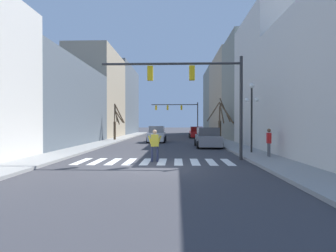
{
  "coord_description": "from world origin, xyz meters",
  "views": [
    {
      "loc": [
        1.26,
        -12.57,
        2.13
      ],
      "look_at": [
        -0.2,
        30.98,
        1.67
      ],
      "focal_mm": 28.0,
      "sensor_mm": 36.0,
      "label": 1
    }
  ],
  "objects_px": {
    "car_parked_left_far": "(196,133)",
    "street_tree_left_mid": "(221,121)",
    "car_parked_right_mid": "(208,138)",
    "pedestrian_waiting_at_curb": "(155,143)",
    "car_parked_left_mid": "(157,135)",
    "pedestrian_crossing_street": "(269,140)",
    "traffic_signal_near": "(198,84)",
    "street_tree_left_near": "(116,122)",
    "street_lamp_right_corner": "(252,104)",
    "traffic_signal_far": "(180,110)"
  },
  "relations": [
    {
      "from": "car_parked_left_far",
      "to": "street_tree_left_mid",
      "type": "height_order",
      "value": "street_tree_left_mid"
    },
    {
      "from": "car_parked_right_mid",
      "to": "car_parked_left_far",
      "type": "bearing_deg",
      "value": -0.28
    },
    {
      "from": "pedestrian_waiting_at_curb",
      "to": "street_tree_left_mid",
      "type": "height_order",
      "value": "street_tree_left_mid"
    },
    {
      "from": "car_parked_right_mid",
      "to": "car_parked_left_mid",
      "type": "xyz_separation_m",
      "value": [
        -5.02,
        6.23,
        0.03
      ]
    },
    {
      "from": "car_parked_left_far",
      "to": "pedestrian_crossing_street",
      "type": "xyz_separation_m",
      "value": [
        2.66,
        -22.49,
        0.37
      ]
    },
    {
      "from": "traffic_signal_near",
      "to": "car_parked_right_mid",
      "type": "xyz_separation_m",
      "value": [
        1.53,
        8.07,
        -3.62
      ]
    },
    {
      "from": "pedestrian_crossing_street",
      "to": "street_tree_left_near",
      "type": "relative_size",
      "value": 0.38
    },
    {
      "from": "car_parked_left_mid",
      "to": "pedestrian_crossing_street",
      "type": "xyz_separation_m",
      "value": [
        7.75,
        -13.83,
        0.29
      ]
    },
    {
      "from": "traffic_signal_near",
      "to": "car_parked_left_mid",
      "type": "distance_m",
      "value": 15.16
    },
    {
      "from": "traffic_signal_near",
      "to": "street_tree_left_near",
      "type": "bearing_deg",
      "value": 118.0
    },
    {
      "from": "pedestrian_waiting_at_curb",
      "to": "pedestrian_crossing_street",
      "type": "bearing_deg",
      "value": 178.54
    },
    {
      "from": "street_lamp_right_corner",
      "to": "car_parked_right_mid",
      "type": "height_order",
      "value": "street_lamp_right_corner"
    },
    {
      "from": "pedestrian_crossing_street",
      "to": "traffic_signal_far",
      "type": "bearing_deg",
      "value": -163.26
    },
    {
      "from": "pedestrian_crossing_street",
      "to": "traffic_signal_near",
      "type": "bearing_deg",
      "value": -75.94
    },
    {
      "from": "car_parked_left_far",
      "to": "street_lamp_right_corner",
      "type": "bearing_deg",
      "value": -173.74
    },
    {
      "from": "street_lamp_right_corner",
      "to": "pedestrian_crossing_street",
      "type": "distance_m",
      "value": 3.18
    },
    {
      "from": "traffic_signal_far",
      "to": "car_parked_left_far",
      "type": "xyz_separation_m",
      "value": [
        2.31,
        -8.6,
        -3.65
      ]
    },
    {
      "from": "street_lamp_right_corner",
      "to": "pedestrian_waiting_at_curb",
      "type": "height_order",
      "value": "street_lamp_right_corner"
    },
    {
      "from": "pedestrian_crossing_street",
      "to": "pedestrian_waiting_at_curb",
      "type": "bearing_deg",
      "value": -71.39
    },
    {
      "from": "car_parked_left_far",
      "to": "pedestrian_waiting_at_curb",
      "type": "height_order",
      "value": "pedestrian_waiting_at_curb"
    },
    {
      "from": "car_parked_right_mid",
      "to": "pedestrian_crossing_street",
      "type": "relative_size",
      "value": 2.67
    },
    {
      "from": "street_tree_left_mid",
      "to": "street_tree_left_near",
      "type": "distance_m",
      "value": 12.48
    },
    {
      "from": "street_lamp_right_corner",
      "to": "pedestrian_waiting_at_curb",
      "type": "xyz_separation_m",
      "value": [
        -6.29,
        -3.42,
        -2.41
      ]
    },
    {
      "from": "traffic_signal_near",
      "to": "street_tree_left_near",
      "type": "relative_size",
      "value": 1.89
    },
    {
      "from": "traffic_signal_near",
      "to": "pedestrian_waiting_at_curb",
      "type": "bearing_deg",
      "value": -161.51
    },
    {
      "from": "street_lamp_right_corner",
      "to": "street_tree_left_near",
      "type": "bearing_deg",
      "value": 132.58
    },
    {
      "from": "traffic_signal_far",
      "to": "pedestrian_waiting_at_curb",
      "type": "xyz_separation_m",
      "value": [
        -1.75,
        -32.39,
        -3.37
      ]
    },
    {
      "from": "traffic_signal_far",
      "to": "pedestrian_crossing_street",
      "type": "xyz_separation_m",
      "value": [
        4.97,
        -31.09,
        -3.29
      ]
    },
    {
      "from": "pedestrian_crossing_street",
      "to": "street_tree_left_near",
      "type": "height_order",
      "value": "street_tree_left_near"
    },
    {
      "from": "street_lamp_right_corner",
      "to": "car_parked_right_mid",
      "type": "distance_m",
      "value": 6.5
    },
    {
      "from": "car_parked_right_mid",
      "to": "pedestrian_waiting_at_curb",
      "type": "xyz_separation_m",
      "value": [
        -3.99,
        -8.89,
        0.23
      ]
    },
    {
      "from": "car_parked_left_far",
      "to": "street_tree_left_mid",
      "type": "relative_size",
      "value": 0.86
    },
    {
      "from": "traffic_signal_near",
      "to": "pedestrian_crossing_street",
      "type": "distance_m",
      "value": 5.41
    },
    {
      "from": "traffic_signal_near",
      "to": "street_lamp_right_corner",
      "type": "xyz_separation_m",
      "value": [
        3.84,
        2.6,
        -0.98
      ]
    },
    {
      "from": "traffic_signal_near",
      "to": "pedestrian_waiting_at_curb",
      "type": "xyz_separation_m",
      "value": [
        -2.46,
        -0.82,
        -3.39
      ]
    },
    {
      "from": "street_lamp_right_corner",
      "to": "pedestrian_waiting_at_curb",
      "type": "distance_m",
      "value": 7.56
    },
    {
      "from": "car_parked_right_mid",
      "to": "car_parked_left_mid",
      "type": "relative_size",
      "value": 0.99
    },
    {
      "from": "street_tree_left_mid",
      "to": "street_lamp_right_corner",
      "type": "bearing_deg",
      "value": -90.19
    },
    {
      "from": "street_tree_left_mid",
      "to": "street_tree_left_near",
      "type": "height_order",
      "value": "street_tree_left_mid"
    },
    {
      "from": "street_lamp_right_corner",
      "to": "car_parked_left_far",
      "type": "bearing_deg",
      "value": 96.26
    },
    {
      "from": "street_lamp_right_corner",
      "to": "car_parked_right_mid",
      "type": "xyz_separation_m",
      "value": [
        -2.31,
        5.47,
        -2.64
      ]
    },
    {
      "from": "traffic_signal_far",
      "to": "car_parked_left_mid",
      "type": "relative_size",
      "value": 1.85
    },
    {
      "from": "traffic_signal_near",
      "to": "traffic_signal_far",
      "type": "relative_size",
      "value": 0.98
    },
    {
      "from": "traffic_signal_near",
      "to": "street_tree_left_mid",
      "type": "height_order",
      "value": "traffic_signal_near"
    },
    {
      "from": "street_lamp_right_corner",
      "to": "street_tree_left_near",
      "type": "height_order",
      "value": "street_lamp_right_corner"
    },
    {
      "from": "street_tree_left_mid",
      "to": "car_parked_left_far",
      "type": "bearing_deg",
      "value": 105.89
    },
    {
      "from": "street_lamp_right_corner",
      "to": "car_parked_left_mid",
      "type": "bearing_deg",
      "value": 122.05
    },
    {
      "from": "traffic_signal_near",
      "to": "pedestrian_crossing_street",
      "type": "bearing_deg",
      "value": 6.4
    },
    {
      "from": "street_tree_left_mid",
      "to": "pedestrian_waiting_at_curb",
      "type": "bearing_deg",
      "value": -111.85
    },
    {
      "from": "pedestrian_waiting_at_curb",
      "to": "street_tree_left_near",
      "type": "distance_m",
      "value": 18.01
    }
  ]
}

